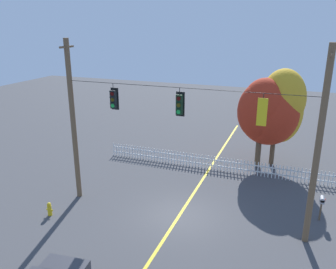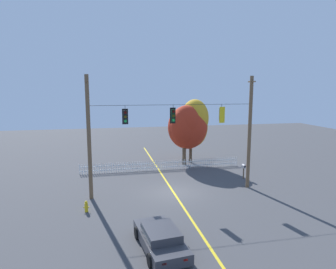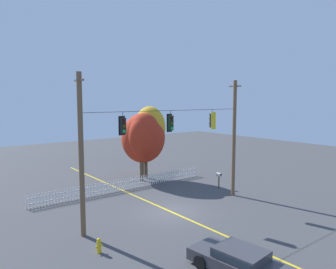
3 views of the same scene
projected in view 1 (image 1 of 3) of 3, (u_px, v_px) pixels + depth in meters
ground at (179, 215)px, 18.14m from camera, size 80.00×80.00×0.00m
lane_centerline_stripe at (179, 215)px, 18.13m from camera, size 0.16×36.00×0.01m
signal_support_span at (180, 133)px, 16.73m from camera, size 12.71×1.10×8.99m
traffic_signal_westbound_side at (114, 99)px, 17.50m from camera, size 0.43×0.38×1.39m
traffic_signal_northbound_primary at (180, 104)px, 16.31m from camera, size 0.43×0.38×1.41m
traffic_signal_eastbound_side at (262, 111)px, 15.01m from camera, size 0.43×0.38×1.43m
white_picket_fence at (215, 163)px, 23.71m from camera, size 15.87×0.06×0.97m
autumn_maple_near_fence at (266, 110)px, 23.17m from camera, size 4.24×3.81×6.33m
autumn_maple_mid at (279, 107)px, 23.24m from camera, size 3.94×3.47×6.90m
fire_hydrant at (49, 209)px, 18.05m from camera, size 0.38×0.22×0.75m
roadside_mailbox at (322, 201)px, 17.40m from camera, size 0.25×0.44×1.33m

